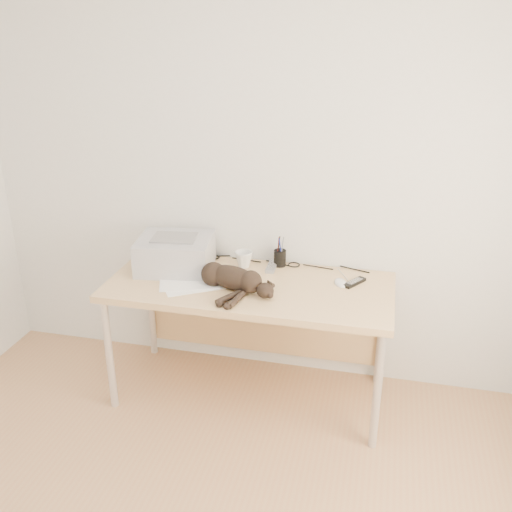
% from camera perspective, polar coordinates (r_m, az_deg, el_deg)
% --- Properties ---
extents(wall_back, '(3.50, 0.00, 3.50)m').
position_cam_1_polar(wall_back, '(3.35, 0.79, 8.51)').
color(wall_back, silver).
rests_on(wall_back, floor).
extents(desk, '(1.60, 0.70, 0.74)m').
position_cam_1_polar(desk, '(3.34, -0.30, -4.24)').
color(desk, tan).
rests_on(desk, floor).
extents(printer, '(0.47, 0.42, 0.20)m').
position_cam_1_polar(printer, '(3.40, -8.06, 0.28)').
color(printer, '#B4B4B9').
rests_on(printer, desk).
extents(papers, '(0.43, 0.38, 0.01)m').
position_cam_1_polar(papers, '(3.23, -6.50, -2.67)').
color(papers, white).
rests_on(papers, desk).
extents(cat, '(0.59, 0.40, 0.14)m').
position_cam_1_polar(cat, '(3.13, -2.62, -2.28)').
color(cat, black).
rests_on(cat, desk).
extents(mug, '(0.15, 0.15, 0.10)m').
position_cam_1_polar(mug, '(3.40, -1.23, -0.33)').
color(mug, white).
rests_on(mug, desk).
extents(pen_cup, '(0.07, 0.07, 0.19)m').
position_cam_1_polar(pen_cup, '(3.42, 2.40, -0.17)').
color(pen_cup, black).
rests_on(pen_cup, desk).
extents(remote_grey, '(0.06, 0.18, 0.02)m').
position_cam_1_polar(remote_grey, '(3.41, 1.61, -1.01)').
color(remote_grey, gray).
rests_on(remote_grey, desk).
extents(remote_black, '(0.12, 0.16, 0.02)m').
position_cam_1_polar(remote_black, '(3.25, 9.82, -2.62)').
color(remote_black, black).
rests_on(remote_black, desk).
extents(mouse, '(0.10, 0.13, 0.04)m').
position_cam_1_polar(mouse, '(3.23, 8.47, -2.49)').
color(mouse, white).
rests_on(mouse, desk).
extents(cable_tangle, '(1.36, 0.07, 0.01)m').
position_cam_1_polar(cable_tangle, '(3.48, 0.57, -0.57)').
color(cable_tangle, black).
rests_on(cable_tangle, desk).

